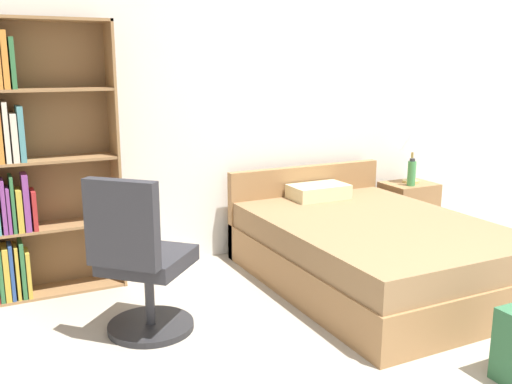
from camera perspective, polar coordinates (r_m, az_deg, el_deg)
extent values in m
cube|color=white|center=(4.99, -0.01, 8.76)|extent=(9.00, 0.06, 2.60)
cube|color=olive|center=(4.35, -13.93, 3.48)|extent=(0.02, 0.29, 1.95)
cube|color=brown|center=(4.42, -20.11, 3.20)|extent=(0.93, 0.01, 1.95)
cube|color=olive|center=(4.53, -18.97, -9.14)|extent=(0.89, 0.28, 0.02)
cube|color=#2D6638|center=(4.42, -24.20, -7.45)|extent=(0.03, 0.23, 0.37)
cube|color=gold|center=(4.42, -23.72, -7.36)|extent=(0.04, 0.21, 0.38)
cube|color=navy|center=(4.39, -23.25, -7.29)|extent=(0.02, 0.16, 0.40)
cube|color=gold|center=(4.42, -22.80, -7.27)|extent=(0.02, 0.21, 0.38)
cube|color=#2D6638|center=(4.41, -22.34, -7.06)|extent=(0.03, 0.21, 0.41)
cube|color=gold|center=(4.41, -21.83, -7.51)|extent=(0.03, 0.18, 0.34)
cube|color=olive|center=(4.38, -19.42, -3.22)|extent=(0.89, 0.28, 0.02)
cube|color=#7A387F|center=(4.27, -23.97, -1.30)|extent=(0.03, 0.18, 0.37)
cube|color=#7A387F|center=(4.27, -23.52, -1.64)|extent=(0.02, 0.16, 0.32)
cube|color=#2D6638|center=(4.28, -23.18, -1.05)|extent=(0.02, 0.20, 0.39)
cube|color=gold|center=(4.28, -22.60, -1.65)|extent=(0.04, 0.17, 0.30)
cube|color=#7A387F|center=(4.27, -22.03, -0.92)|extent=(0.04, 0.17, 0.40)
cube|color=maroon|center=(4.30, -21.35, -1.61)|extent=(0.03, 0.20, 0.28)
cube|color=olive|center=(4.28, -19.90, 3.07)|extent=(0.89, 0.28, 0.02)
cube|color=beige|center=(4.19, -23.74, 5.50)|extent=(0.03, 0.19, 0.41)
cube|color=beige|center=(4.22, -23.07, 5.06)|extent=(0.04, 0.23, 0.33)
cube|color=teal|center=(4.22, -22.48, 5.44)|extent=(0.04, 0.23, 0.37)
cube|color=olive|center=(4.23, -20.41, 9.57)|extent=(0.89, 0.28, 0.02)
cube|color=orange|center=(4.17, -23.87, 11.98)|extent=(0.04, 0.18, 0.38)
cube|color=#2D6638|center=(4.18, -23.23, 11.75)|extent=(0.03, 0.21, 0.33)
cube|color=olive|center=(4.24, -20.91, 15.87)|extent=(0.93, 0.29, 0.02)
cube|color=olive|center=(4.45, 11.65, -7.14)|extent=(1.50, 2.08, 0.30)
cube|color=olive|center=(4.38, 11.80, -4.03)|extent=(1.47, 2.04, 0.20)
cube|color=olive|center=(5.17, 4.97, -1.51)|extent=(1.50, 0.08, 0.75)
cube|color=beige|center=(4.96, 6.27, 0.05)|extent=(0.50, 0.30, 0.12)
cylinder|color=#232326|center=(3.77, -10.46, -13.03)|extent=(0.54, 0.54, 0.04)
cylinder|color=#333338|center=(3.69, -10.59, -10.14)|extent=(0.06, 0.06, 0.37)
cube|color=#2D2D33|center=(3.60, -10.74, -6.68)|extent=(0.68, 0.68, 0.10)
cube|color=#2D2D33|center=(3.28, -13.28, -3.16)|extent=(0.37, 0.36, 0.51)
cube|color=olive|center=(5.69, 14.94, -1.74)|extent=(0.47, 0.38, 0.53)
sphere|color=tan|center=(5.52, 16.39, -1.14)|extent=(0.02, 0.02, 0.02)
cylinder|color=tan|center=(5.68, 15.21, 1.05)|extent=(0.16, 0.16, 0.02)
cylinder|color=tan|center=(5.65, 15.30, 2.58)|extent=(0.02, 0.02, 0.29)
cone|color=silver|center=(5.61, 15.44, 5.02)|extent=(0.23, 0.23, 0.20)
cylinder|color=#3F8C4C|center=(5.50, 15.29, 1.79)|extent=(0.08, 0.08, 0.23)
cylinder|color=#2D2D33|center=(5.48, 15.37, 3.11)|extent=(0.05, 0.05, 0.03)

